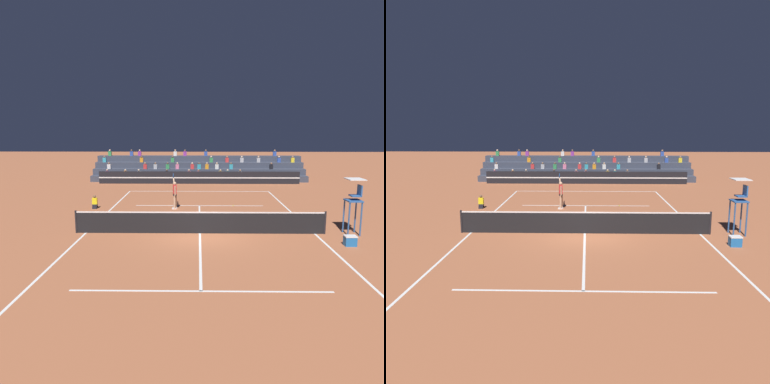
% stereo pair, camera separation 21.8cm
% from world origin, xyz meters
% --- Properties ---
extents(ground_plane, '(120.00, 120.00, 0.00)m').
position_xyz_m(ground_plane, '(0.00, 0.00, 0.00)').
color(ground_plane, '#AD603D').
extents(court_lines, '(11.10, 23.90, 0.01)m').
position_xyz_m(court_lines, '(0.00, 0.00, 0.00)').
color(court_lines, white).
rests_on(court_lines, ground).
extents(tennis_net, '(12.00, 0.10, 1.10)m').
position_xyz_m(tennis_net, '(0.00, 0.00, 0.54)').
color(tennis_net, black).
rests_on(tennis_net, ground).
extents(sponsor_banner_wall, '(18.00, 0.26, 1.10)m').
position_xyz_m(sponsor_banner_wall, '(0.00, 15.99, 0.55)').
color(sponsor_banner_wall, black).
rests_on(sponsor_banner_wall, ground).
extents(bleacher_stand, '(20.16, 3.80, 2.83)m').
position_xyz_m(bleacher_stand, '(-0.01, 19.16, 0.83)').
color(bleacher_stand, '#383D4C').
rests_on(bleacher_stand, ground).
extents(umpire_chair, '(0.76, 0.84, 2.67)m').
position_xyz_m(umpire_chair, '(7.26, -0.00, 1.72)').
color(umpire_chair, '#285699').
rests_on(umpire_chair, ground).
extents(ball_kid_courtside, '(0.30, 0.36, 0.84)m').
position_xyz_m(ball_kid_courtside, '(-6.55, 5.48, 0.33)').
color(ball_kid_courtside, black).
rests_on(ball_kid_courtside, ground).
extents(tennis_player, '(0.33, 1.42, 2.19)m').
position_xyz_m(tennis_player, '(-1.53, 5.49, 0.98)').
color(tennis_player, tan).
rests_on(tennis_player, ground).
extents(tennis_ball, '(0.07, 0.07, 0.07)m').
position_xyz_m(tennis_ball, '(2.18, 6.34, 0.03)').
color(tennis_ball, '#C6DB33').
rests_on(tennis_ball, ground).
extents(equipment_cooler, '(0.50, 0.38, 0.45)m').
position_xyz_m(equipment_cooler, '(6.45, -1.80, 0.23)').
color(equipment_cooler, '#1E66B2').
rests_on(equipment_cooler, ground).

